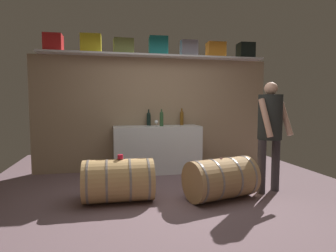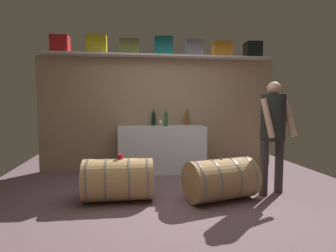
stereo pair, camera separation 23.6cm
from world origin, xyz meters
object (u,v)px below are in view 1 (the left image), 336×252
object	(u,v)px
toolcase_yellow	(91,44)
wine_glass	(156,122)
toolcase_teal	(158,46)
wine_barrel_far	(221,179)
toolcase_grey	(189,49)
winemaker_pouring	(270,125)
toolcase_orange	(216,50)
wine_barrel_near	(118,180)
tasting_cup	(120,157)
wine_bottle_green	(162,118)
toolcase_olive	(124,47)
work_cabinet	(157,149)
wine_bottle_amber	(182,117)
toolcase_red	(53,43)
wine_bottle_dark	(149,118)
toolcase_black	(246,51)

from	to	relation	value
toolcase_yellow	wine_glass	xyz separation A→B (m)	(1.15, -0.25, -1.43)
toolcase_teal	wine_barrel_far	world-z (taller)	toolcase_teal
toolcase_grey	winemaker_pouring	size ratio (longest dim) A/B	0.20
toolcase_orange	toolcase_yellow	bearing A→B (deg)	-177.13
toolcase_yellow	wine_glass	distance (m)	1.85
toolcase_orange	wine_barrel_near	distance (m)	3.33
tasting_cup	toolcase_yellow	bearing A→B (deg)	104.42
toolcase_grey	wine_bottle_green	bearing A→B (deg)	-158.16
toolcase_olive	work_cabinet	bearing A→B (deg)	-18.50
toolcase_orange	winemaker_pouring	bearing A→B (deg)	-81.21
wine_bottle_green	tasting_cup	world-z (taller)	wine_bottle_green
toolcase_orange	tasting_cup	xyz separation A→B (m)	(-1.98, -1.64, -1.76)
toolcase_teal	toolcase_grey	bearing A→B (deg)	4.48
toolcase_olive	wine_bottle_amber	distance (m)	1.74
toolcase_red	toolcase_teal	bearing A→B (deg)	1.38
toolcase_yellow	tasting_cup	world-z (taller)	toolcase_yellow
wine_bottle_amber	winemaker_pouring	world-z (taller)	winemaker_pouring
toolcase_red	work_cabinet	xyz separation A→B (m)	(1.82, -0.17, -1.93)
tasting_cup	winemaker_pouring	distance (m)	2.20
toolcase_red	wine_barrel_far	world-z (taller)	toolcase_red
wine_bottle_dark	tasting_cup	bearing A→B (deg)	-110.77
toolcase_yellow	wine_bottle_green	distance (m)	1.87
toolcase_orange	wine_barrel_far	size ratio (longest dim) A/B	0.34
wine_bottle_amber	winemaker_pouring	xyz separation A→B (m)	(0.88, -1.69, -0.04)
toolcase_teal	wine_bottle_amber	distance (m)	1.44
wine_glass	toolcase_olive	bearing A→B (deg)	155.90
toolcase_orange	wine_bottle_amber	world-z (taller)	toolcase_orange
work_cabinet	wine_bottle_dark	size ratio (longest dim) A/B	5.22
toolcase_black	tasting_cup	xyz separation A→B (m)	(-2.63, -1.64, -1.77)
toolcase_yellow	toolcase_teal	size ratio (longest dim) A/B	1.04
wine_barrel_far	tasting_cup	xyz separation A→B (m)	(-1.35, 0.19, 0.32)
toolcase_grey	toolcase_olive	bearing A→B (deg)	-177.95
toolcase_yellow	wine_barrel_far	distance (m)	3.31
toolcase_red	work_cabinet	distance (m)	2.66
toolcase_olive	tasting_cup	size ratio (longest dim) A/B	4.87
tasting_cup	toolcase_orange	bearing A→B (deg)	39.67
toolcase_black	winemaker_pouring	world-z (taller)	toolcase_black
toolcase_olive	wine_barrel_near	xyz separation A→B (m)	(-0.19, -1.64, -2.07)
wine_glass	wine_bottle_green	bearing A→B (deg)	21.84
toolcase_yellow	toolcase_orange	distance (m)	2.41
work_cabinet	wine_glass	size ratio (longest dim) A/B	13.35
toolcase_grey	winemaker_pouring	world-z (taller)	toolcase_grey
winemaker_pouring	toolcase_red	bearing A→B (deg)	-44.06
wine_glass	toolcase_red	bearing A→B (deg)	171.94
wine_barrel_near	toolcase_olive	bearing A→B (deg)	84.74
wine_barrel_near	work_cabinet	bearing A→B (deg)	63.20
toolcase_orange	wine_bottle_amber	xyz separation A→B (m)	(-0.70, -0.02, -1.34)
toolcase_orange	toolcase_black	bearing A→B (deg)	2.87
toolcase_red	wine_barrel_near	xyz separation A→B (m)	(1.04, -1.64, -2.09)
wine_bottle_green	wine_barrel_near	xyz separation A→B (m)	(-0.87, -1.43, -0.74)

